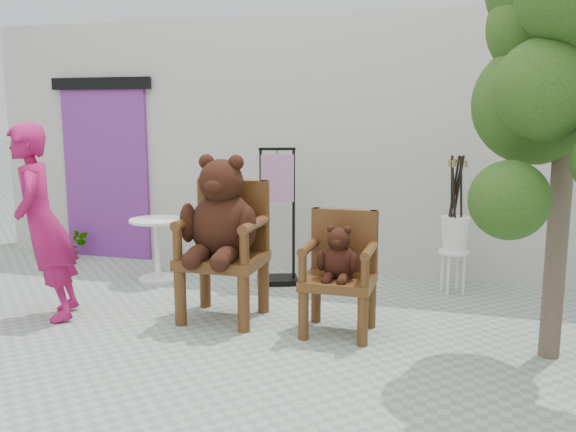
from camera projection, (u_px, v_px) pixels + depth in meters
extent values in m
plane|color=gray|center=(263.00, 354.00, 4.83)|extent=(60.00, 60.00, 0.00)
cube|color=#BAB8AE|center=(342.00, 144.00, 7.51)|extent=(9.00, 1.00, 3.00)
cube|color=#6F2A80|center=(107.00, 174.00, 7.91)|extent=(1.20, 0.08, 2.20)
cube|color=black|center=(100.00, 83.00, 7.68)|extent=(1.40, 0.06, 0.15)
cylinder|color=#42240E|center=(180.00, 298.00, 5.46)|extent=(0.11, 0.11, 0.51)
cylinder|color=#42240E|center=(205.00, 282.00, 5.97)|extent=(0.11, 0.11, 0.51)
cylinder|color=#42240E|center=(244.00, 303.00, 5.29)|extent=(0.11, 0.11, 0.51)
cylinder|color=#42240E|center=(263.00, 286.00, 5.81)|extent=(0.11, 0.11, 0.51)
cube|color=#42240E|center=(223.00, 260.00, 5.58)|extent=(0.72, 0.66, 0.10)
cube|color=#42240E|center=(233.00, 214.00, 5.79)|extent=(0.69, 0.10, 0.66)
cylinder|color=#42240E|center=(203.00, 213.00, 5.87)|extent=(0.10, 0.10, 0.66)
cylinder|color=#42240E|center=(177.00, 243.00, 5.38)|extent=(0.08, 0.08, 0.30)
cylinder|color=#42240E|center=(190.00, 221.00, 5.61)|extent=(0.10, 0.63, 0.10)
cylinder|color=#42240E|center=(265.00, 216.00, 5.70)|extent=(0.10, 0.10, 0.66)
cylinder|color=#42240E|center=(244.00, 247.00, 5.21)|extent=(0.08, 0.08, 0.30)
cylinder|color=#42240E|center=(255.00, 224.00, 5.44)|extent=(0.10, 0.63, 0.10)
ellipsoid|color=black|center=(223.00, 227.00, 5.56)|extent=(0.61, 0.52, 0.64)
sphere|color=black|center=(221.00, 181.00, 5.46)|extent=(0.40, 0.40, 0.40)
ellipsoid|color=black|center=(214.00, 187.00, 5.31)|extent=(0.18, 0.15, 0.15)
sphere|color=black|center=(207.00, 162.00, 5.48)|extent=(0.14, 0.14, 0.14)
sphere|color=black|center=(236.00, 163.00, 5.40)|extent=(0.14, 0.14, 0.14)
ellipsoid|color=black|center=(188.00, 223.00, 5.51)|extent=(0.14, 0.20, 0.36)
ellipsoid|color=black|center=(198.00, 255.00, 5.37)|extent=(0.18, 0.36, 0.18)
sphere|color=black|center=(191.00, 261.00, 5.24)|extent=(0.17, 0.17, 0.17)
ellipsoid|color=black|center=(248.00, 226.00, 5.35)|extent=(0.14, 0.20, 0.36)
ellipsoid|color=black|center=(226.00, 257.00, 5.30)|extent=(0.18, 0.36, 0.18)
sphere|color=black|center=(220.00, 263.00, 5.17)|extent=(0.17, 0.17, 0.17)
cylinder|color=#42240E|center=(303.00, 315.00, 5.12)|extent=(0.09, 0.09, 0.42)
cylinder|color=#42240E|center=(316.00, 299.00, 5.55)|extent=(0.09, 0.09, 0.42)
cylinder|color=#42240E|center=(363.00, 321.00, 4.98)|extent=(0.09, 0.09, 0.42)
cylinder|color=#42240E|center=(371.00, 304.00, 5.41)|extent=(0.09, 0.09, 0.42)
cube|color=#42240E|center=(338.00, 281.00, 5.22)|extent=(0.60, 0.55, 0.08)
cube|color=#42240E|center=(344.00, 240.00, 5.39)|extent=(0.57, 0.08, 0.55)
cylinder|color=#42240E|center=(316.00, 238.00, 5.46)|extent=(0.08, 0.08, 0.55)
cylinder|color=#42240E|center=(302.00, 267.00, 5.05)|extent=(0.07, 0.07, 0.25)
cylinder|color=#42240E|center=(309.00, 246.00, 5.24)|extent=(0.08, 0.52, 0.08)
cylinder|color=#42240E|center=(374.00, 242.00, 5.32)|extent=(0.08, 0.08, 0.55)
cylinder|color=#42240E|center=(365.00, 272.00, 4.91)|extent=(0.07, 0.07, 0.25)
cylinder|color=#42240E|center=(370.00, 250.00, 5.10)|extent=(0.08, 0.52, 0.08)
ellipsoid|color=black|center=(339.00, 262.00, 5.20)|extent=(0.30, 0.25, 0.31)
sphere|color=black|center=(339.00, 239.00, 5.15)|extent=(0.20, 0.20, 0.20)
ellipsoid|color=black|center=(337.00, 243.00, 5.08)|extent=(0.09, 0.07, 0.07)
sphere|color=black|center=(331.00, 229.00, 5.16)|extent=(0.07, 0.07, 0.07)
sphere|color=black|center=(347.00, 230.00, 5.12)|extent=(0.07, 0.07, 0.07)
ellipsoid|color=black|center=(321.00, 261.00, 5.17)|extent=(0.07, 0.10, 0.18)
ellipsoid|color=black|center=(328.00, 277.00, 5.11)|extent=(0.09, 0.17, 0.09)
sphere|color=black|center=(326.00, 281.00, 5.04)|extent=(0.08, 0.08, 0.08)
ellipsoid|color=black|center=(354.00, 263.00, 5.09)|extent=(0.07, 0.10, 0.18)
ellipsoid|color=black|center=(343.00, 279.00, 5.07)|extent=(0.09, 0.17, 0.09)
sphere|color=black|center=(341.00, 282.00, 5.01)|extent=(0.08, 0.08, 0.08)
imported|color=#9E134E|center=(43.00, 223.00, 5.53)|extent=(0.69, 0.78, 1.80)
cylinder|color=white|center=(156.00, 220.00, 6.86)|extent=(0.60, 0.60, 0.03)
cylinder|color=white|center=(157.00, 250.00, 6.92)|extent=(0.06, 0.06, 0.68)
cylinder|color=white|center=(158.00, 278.00, 6.98)|extent=(0.44, 0.44, 0.03)
cube|color=black|center=(261.00, 217.00, 6.71)|extent=(0.04, 0.04, 1.50)
cube|color=black|center=(294.00, 217.00, 6.74)|extent=(0.04, 0.04, 1.50)
cube|color=black|center=(277.00, 149.00, 6.60)|extent=(0.38, 0.17, 0.03)
cube|color=black|center=(278.00, 280.00, 6.85)|extent=(0.54, 0.49, 0.06)
cube|color=#B77DA9|center=(277.00, 178.00, 6.64)|extent=(0.35, 0.16, 0.52)
cylinder|color=black|center=(277.00, 152.00, 6.60)|extent=(0.01, 0.01, 0.08)
cylinder|color=white|center=(454.00, 252.00, 6.41)|extent=(0.32, 0.32, 0.03)
cylinder|color=white|center=(461.00, 271.00, 6.51)|extent=(0.03, 0.03, 0.44)
cylinder|color=white|center=(445.00, 270.00, 6.55)|extent=(0.03, 0.03, 0.44)
cylinder|color=white|center=(444.00, 274.00, 6.39)|extent=(0.03, 0.03, 0.44)
cylinder|color=white|center=(461.00, 275.00, 6.35)|extent=(0.03, 0.03, 0.44)
cylinder|color=black|center=(453.00, 194.00, 6.35)|extent=(0.12, 0.11, 0.80)
cylinder|color=olive|center=(451.00, 163.00, 6.34)|extent=(0.04, 0.04, 0.08)
cylinder|color=black|center=(455.00, 194.00, 6.36)|extent=(0.15, 0.07, 0.79)
cylinder|color=olive|center=(455.00, 163.00, 6.35)|extent=(0.05, 0.04, 0.08)
cylinder|color=black|center=(461.00, 195.00, 6.28)|extent=(0.06, 0.11, 0.80)
cylinder|color=olive|center=(466.00, 164.00, 6.20)|extent=(0.04, 0.04, 0.08)
cylinder|color=black|center=(454.00, 195.00, 6.28)|extent=(0.10, 0.07, 0.80)
cylinder|color=olive|center=(454.00, 164.00, 6.20)|extent=(0.04, 0.04, 0.07)
cylinder|color=black|center=(452.00, 194.00, 6.31)|extent=(0.05, 0.12, 0.80)
cylinder|color=olive|center=(450.00, 163.00, 6.25)|extent=(0.04, 0.04, 0.07)
cylinder|color=black|center=(458.00, 194.00, 6.35)|extent=(0.11, 0.04, 0.80)
cylinder|color=olive|center=(460.00, 163.00, 6.33)|extent=(0.04, 0.04, 0.07)
cylinder|color=#46372A|center=(562.00, 180.00, 4.57)|extent=(0.16, 0.16, 2.79)
sphere|color=#18350E|center=(539.00, 27.00, 4.50)|extent=(0.76, 0.76, 0.76)
sphere|color=#18350E|center=(534.00, 104.00, 4.57)|extent=(0.92, 0.92, 0.92)
sphere|color=#18350E|center=(546.00, 89.00, 4.12)|extent=(0.70, 0.70, 0.70)
sphere|color=#18350E|center=(552.00, 15.00, 4.79)|extent=(0.83, 0.83, 0.83)
sphere|color=#18350E|center=(509.00, 200.00, 4.22)|extent=(0.56, 0.56, 0.56)
imported|color=#18350E|center=(67.00, 244.00, 7.82)|extent=(0.42, 0.36, 0.45)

